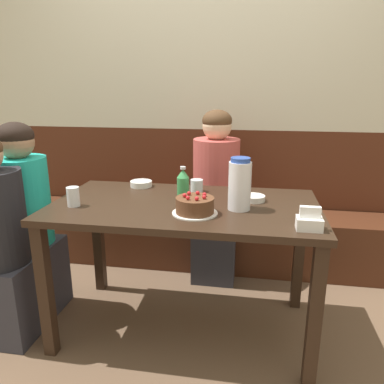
{
  "coord_description": "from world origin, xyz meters",
  "views": [
    {
      "loc": [
        0.35,
        -1.85,
        1.36
      ],
      "look_at": [
        0.03,
        0.05,
        0.81
      ],
      "focal_mm": 35.0,
      "sensor_mm": 36.0,
      "label": 1
    }
  ],
  "objects": [
    {
      "name": "dining_table",
      "position": [
        0.0,
        0.0,
        0.66
      ],
      "size": [
        1.4,
        0.76,
        0.76
      ],
      "color": "black",
      "rests_on": "ground_plane"
    },
    {
      "name": "bowl_soup_white",
      "position": [
        -0.33,
        0.29,
        0.77
      ],
      "size": [
        0.13,
        0.13,
        0.03
      ],
      "color": "white",
      "rests_on": "dining_table"
    },
    {
      "name": "water_pitcher",
      "position": [
        0.29,
        -0.05,
        0.89
      ],
      "size": [
        0.11,
        0.11,
        0.26
      ],
      "color": "white",
      "rests_on": "dining_table"
    },
    {
      "name": "soju_bottle",
      "position": [
        -0.02,
        0.08,
        0.84
      ],
      "size": [
        0.07,
        0.07,
        0.18
      ],
      "color": "#388E4C",
      "rests_on": "dining_table"
    },
    {
      "name": "person_pale_blue_shirt",
      "position": [
        -0.96,
        0.03,
        0.55
      ],
      "size": [
        0.34,
        0.3,
        1.17
      ],
      "color": "#33333D",
      "rests_on": "ground_plane"
    },
    {
      "name": "bowl_rice_small",
      "position": [
        0.36,
        0.11,
        0.77
      ],
      "size": [
        0.12,
        0.12,
        0.03
      ],
      "color": "white",
      "rests_on": "dining_table"
    },
    {
      "name": "glass_water_tall",
      "position": [
        -0.56,
        -0.14,
        0.81
      ],
      "size": [
        0.06,
        0.06,
        0.1
      ],
      "color": "silver",
      "rests_on": "dining_table"
    },
    {
      "name": "ground_plane",
      "position": [
        0.0,
        0.0,
        0.0
      ],
      "size": [
        12.0,
        12.0,
        0.0
      ],
      "primitive_type": "plane",
      "color": "brown"
    },
    {
      "name": "birthday_cake",
      "position": [
        0.08,
        -0.15,
        0.8
      ],
      "size": [
        0.22,
        0.22,
        0.1
      ],
      "color": "white",
      "rests_on": "dining_table"
    },
    {
      "name": "bench_seat",
      "position": [
        0.0,
        0.83,
        0.21
      ],
      "size": [
        2.79,
        0.38,
        0.43
      ],
      "color": "#472314",
      "rests_on": "ground_plane"
    },
    {
      "name": "person_grey_tee",
      "position": [
        0.1,
        0.64,
        0.57
      ],
      "size": [
        0.32,
        0.34,
        1.21
      ],
      "rotation": [
        0.0,
        0.0,
        -1.57
      ],
      "color": "#33333D",
      "rests_on": "ground_plane"
    },
    {
      "name": "napkin_holder",
      "position": [
        0.6,
        -0.28,
        0.8
      ],
      "size": [
        0.11,
        0.08,
        0.11
      ],
      "color": "white",
      "rests_on": "dining_table"
    },
    {
      "name": "back_wall",
      "position": [
        0.0,
        1.05,
        1.25
      ],
      "size": [
        4.8,
        0.04,
        2.5
      ],
      "color": "#4C2314",
      "rests_on": "ground_plane"
    },
    {
      "name": "glass_tumbler_short",
      "position": [
        0.03,
        0.23,
        0.79
      ],
      "size": [
        0.07,
        0.07,
        0.07
      ],
      "color": "silver",
      "rests_on": "dining_table"
    }
  ]
}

